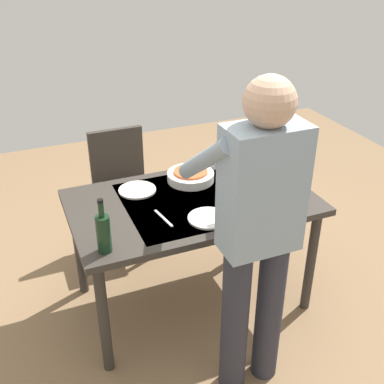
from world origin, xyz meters
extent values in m
plane|color=#846647|center=(0.00, 0.00, 0.00)|extent=(6.00, 6.00, 0.00)
cube|color=#332D28|center=(0.00, 0.00, 0.75)|extent=(1.45, 0.85, 0.04)
cube|color=#C6AD89|center=(0.00, 0.00, 0.77)|extent=(0.80, 0.72, 0.00)
cylinder|color=#332D28|center=(-0.65, -0.36, 0.36)|extent=(0.06, 0.06, 0.73)
cylinder|color=#332D28|center=(0.65, -0.36, 0.36)|extent=(0.06, 0.06, 0.73)
cylinder|color=#332D28|center=(-0.65, 0.36, 0.36)|extent=(0.06, 0.06, 0.73)
cylinder|color=#332D28|center=(0.65, 0.36, 0.36)|extent=(0.06, 0.06, 0.73)
cube|color=black|center=(0.23, -0.73, 0.45)|extent=(0.40, 0.40, 0.04)
cube|color=#332D28|center=(0.23, -0.91, 0.70)|extent=(0.40, 0.04, 0.45)
cylinder|color=#332D28|center=(0.06, -0.90, 0.23)|extent=(0.04, 0.04, 0.43)
cylinder|color=#332D28|center=(0.40, -0.90, 0.23)|extent=(0.04, 0.04, 0.43)
cylinder|color=#332D28|center=(0.06, -0.56, 0.23)|extent=(0.04, 0.04, 0.43)
cylinder|color=#332D28|center=(0.40, -0.56, 0.23)|extent=(0.04, 0.04, 0.43)
cylinder|color=#2D2D38|center=(0.06, 0.71, 0.44)|extent=(0.14, 0.14, 0.88)
cylinder|color=#2D2D38|center=(-0.14, 0.71, 0.44)|extent=(0.14, 0.14, 0.88)
cube|color=#8C9EAD|center=(-0.04, 0.71, 1.18)|extent=(0.36, 0.20, 0.60)
sphere|color=tan|center=(-0.04, 0.71, 1.58)|extent=(0.22, 0.22, 0.22)
cylinder|color=#8C9EAD|center=(0.13, 0.47, 1.25)|extent=(0.08, 0.52, 0.40)
cylinder|color=#8C9EAD|center=(-0.21, 0.47, 1.25)|extent=(0.08, 0.52, 0.40)
cylinder|color=black|center=(0.60, 0.31, 0.87)|extent=(0.07, 0.07, 0.20)
cylinder|color=black|center=(0.60, 0.31, 1.01)|extent=(0.03, 0.03, 0.08)
cylinder|color=black|center=(0.60, 0.31, 1.06)|extent=(0.03, 0.03, 0.02)
cylinder|color=white|center=(-0.64, 0.07, 0.77)|extent=(0.06, 0.06, 0.01)
cylinder|color=white|center=(-0.64, 0.07, 0.81)|extent=(0.01, 0.01, 0.07)
cone|color=white|center=(-0.64, 0.07, 0.88)|extent=(0.07, 0.07, 0.07)
cylinder|color=maroon|center=(-0.64, 0.07, 0.86)|extent=(0.03, 0.03, 0.03)
cylinder|color=silver|center=(-0.43, 0.26, 0.82)|extent=(0.06, 0.06, 0.09)
cylinder|color=silver|center=(-0.31, -0.34, 0.82)|extent=(0.07, 0.07, 0.11)
cylinder|color=silver|center=(-0.22, 0.23, 0.82)|extent=(0.07, 0.07, 0.11)
cylinder|color=white|center=(-0.09, -0.23, 0.80)|extent=(0.30, 0.30, 0.05)
cylinder|color=#C6562D|center=(-0.09, -0.23, 0.82)|extent=(0.22, 0.22, 0.03)
cylinder|color=white|center=(0.27, -0.23, 0.77)|extent=(0.23, 0.23, 0.01)
cylinder|color=white|center=(0.00, 0.24, 0.77)|extent=(0.23, 0.23, 0.01)
cube|color=silver|center=(0.23, 0.14, 0.77)|extent=(0.05, 0.20, 0.00)
cube|color=silver|center=(-0.21, 0.06, 0.77)|extent=(0.07, 0.17, 0.00)
camera|label=1|loc=(0.94, 2.27, 2.17)|focal=44.39mm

